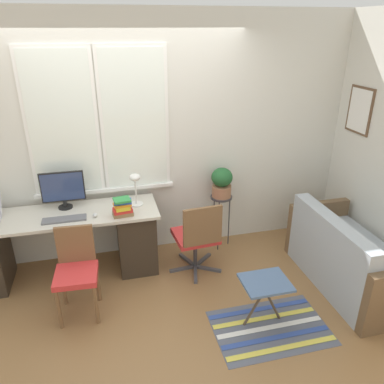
% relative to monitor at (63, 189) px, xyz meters
% --- Properties ---
extents(ground_plane, '(14.00, 14.00, 0.00)m').
position_rel_monitor_xyz_m(ground_plane, '(0.76, -0.45, -0.96)').
color(ground_plane, olive).
extents(wall_back_with_window, '(9.00, 0.12, 2.70)m').
position_rel_monitor_xyz_m(wall_back_with_window, '(0.74, 0.22, 0.40)').
color(wall_back_with_window, silver).
rests_on(wall_back_with_window, ground_plane).
extents(wall_right_with_picture, '(0.08, 9.00, 2.70)m').
position_rel_monitor_xyz_m(wall_right_with_picture, '(3.31, -0.45, 0.39)').
color(wall_right_with_picture, silver).
rests_on(wall_right_with_picture, ground_plane).
extents(desk, '(2.02, 0.60, 0.74)m').
position_rel_monitor_xyz_m(desk, '(-0.06, -0.15, -0.56)').
color(desk, beige).
rests_on(desk, ground_plane).
extents(monitor, '(0.44, 0.15, 0.40)m').
position_rel_monitor_xyz_m(monitor, '(0.00, 0.00, 0.00)').
color(monitor, black).
rests_on(monitor, desk).
extents(keyboard, '(0.43, 0.13, 0.02)m').
position_rel_monitor_xyz_m(keyboard, '(0.00, -0.29, -0.21)').
color(keyboard, slate).
rests_on(keyboard, desk).
extents(mouse, '(0.04, 0.07, 0.04)m').
position_rel_monitor_xyz_m(mouse, '(0.30, -0.29, -0.20)').
color(mouse, silver).
rests_on(mouse, desk).
extents(desk_lamp, '(0.14, 0.14, 0.36)m').
position_rel_monitor_xyz_m(desk_lamp, '(0.74, -0.11, 0.03)').
color(desk_lamp, white).
rests_on(desk_lamp, desk).
extents(book_stack, '(0.21, 0.17, 0.19)m').
position_rel_monitor_xyz_m(book_stack, '(0.58, -0.33, -0.13)').
color(book_stack, olive).
rests_on(book_stack, desk).
extents(desk_chair_wooden, '(0.40, 0.41, 0.84)m').
position_rel_monitor_xyz_m(desk_chair_wooden, '(0.10, -0.76, -0.50)').
color(desk_chair_wooden, brown).
rests_on(desk_chair_wooden, ground_plane).
extents(office_chair_swivel, '(0.57, 0.58, 0.87)m').
position_rel_monitor_xyz_m(office_chair_swivel, '(1.34, -0.44, -0.51)').
color(office_chair_swivel, '#47474C').
rests_on(office_chair_swivel, ground_plane).
extents(couch_loveseat, '(0.74, 1.46, 0.79)m').
position_rel_monitor_xyz_m(couch_loveseat, '(2.82, -1.02, -0.68)').
color(couch_loveseat, '#9EA8B2').
rests_on(couch_loveseat, ground_plane).
extents(plant_stand, '(0.26, 0.26, 0.67)m').
position_rel_monitor_xyz_m(plant_stand, '(1.75, 0.02, -0.38)').
color(plant_stand, '#333338').
rests_on(plant_stand, ground_plane).
extents(potted_plant, '(0.25, 0.25, 0.35)m').
position_rel_monitor_xyz_m(potted_plant, '(1.75, 0.02, -0.11)').
color(potted_plant, '#9E6B4C').
rests_on(potted_plant, plant_stand).
extents(floor_rug_striped, '(1.03, 0.68, 0.01)m').
position_rel_monitor_xyz_m(floor_rug_striped, '(1.76, -1.44, -0.96)').
color(floor_rug_striped, '#565B6B').
rests_on(floor_rug_striped, ground_plane).
extents(folding_stool, '(0.41, 0.35, 0.46)m').
position_rel_monitor_xyz_m(folding_stool, '(1.72, -1.35, -0.55)').
color(folding_stool, slate).
rests_on(folding_stool, ground_plane).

